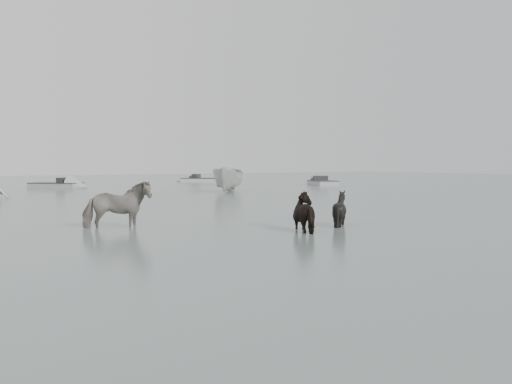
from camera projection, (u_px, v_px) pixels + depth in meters
ground at (260, 230)px, 15.43m from camera, size 140.00×140.00×0.00m
pony_pinto at (117, 199)px, 15.91m from camera, size 2.03×1.32×1.58m
pony_dark at (310, 205)px, 15.24m from camera, size 1.28×1.45×1.35m
pony_black at (340, 203)px, 16.52m from camera, size 1.18×1.06×1.28m
boat_small at (229, 178)px, 35.09m from camera, size 4.03×4.38×1.68m
skiff_port at (323, 181)px, 45.09m from camera, size 3.08×4.92×0.75m
skiff_mid at (56, 183)px, 40.35m from camera, size 4.61×4.72×0.75m
skiff_star at (203, 178)px, 52.38m from camera, size 4.82×4.92×0.75m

